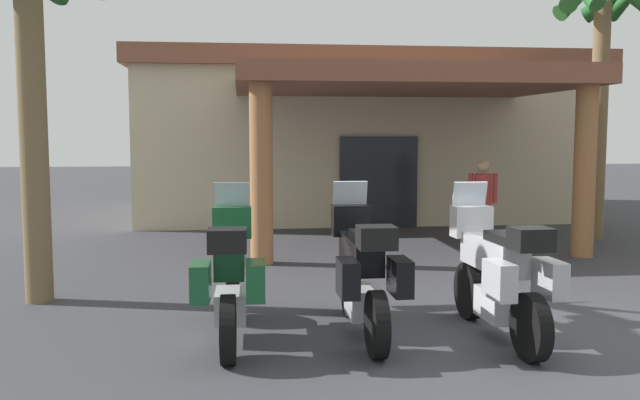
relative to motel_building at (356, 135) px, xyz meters
name	(u,v)px	position (x,y,z in m)	size (l,w,h in m)	color
ground_plane	(543,339)	(0.00, -11.86, -2.12)	(80.00, 80.00, 0.00)	#38383D
motel_building	(356,135)	(0.00, 0.00, 0.00)	(11.51, 11.37, 4.13)	beige
motorcycle_green	(230,275)	(-3.27, -11.53, -1.42)	(0.71, 2.21, 1.61)	black
motorcycle_black	(363,271)	(-1.87, -11.52, -1.42)	(0.70, 2.21, 1.61)	black
motorcycle_silver	(499,273)	(-0.47, -11.78, -1.42)	(0.72, 2.21, 1.61)	black
pedestrian	(482,198)	(1.34, -6.31, -1.15)	(0.51, 0.32, 1.67)	#3F334C
palm_tree_near_portico	(602,35)	(4.12, -5.29, 2.03)	(2.09, 2.10, 5.55)	brown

